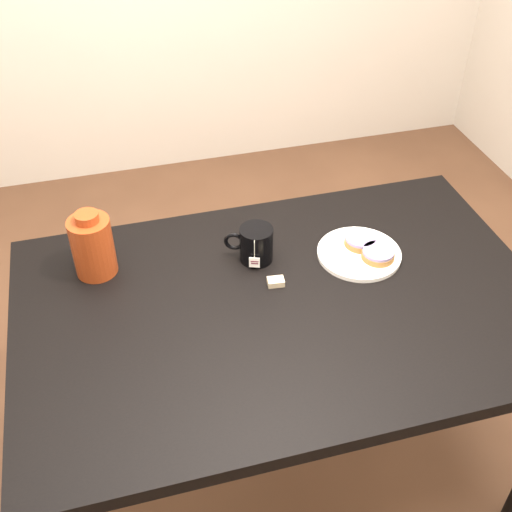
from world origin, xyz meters
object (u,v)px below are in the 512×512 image
at_px(bagel_front, 378,254).
at_px(teabag_pouch, 276,282).
at_px(bagel_package, 92,246).
at_px(mug, 255,244).
at_px(plate, 359,253).
at_px(bagel_back, 360,241).
at_px(table, 282,323).

relative_size(bagel_front, teabag_pouch, 2.67).
bearing_deg(bagel_front, bagel_package, 167.82).
xyz_separation_m(mug, bagel_package, (-0.44, 0.06, 0.04)).
height_order(plate, bagel_back, bagel_back).
relative_size(mug, bagel_package, 0.76).
distance_m(bagel_back, bagel_package, 0.75).
relative_size(plate, bagel_front, 1.99).
bearing_deg(plate, table, -154.77).
distance_m(table, teabag_pouch, 0.12).
relative_size(table, plate, 5.86).
xyz_separation_m(bagel_front, teabag_pouch, (-0.31, -0.02, -0.02)).
xyz_separation_m(plate, bagel_package, (-0.73, 0.13, 0.08)).
bearing_deg(teabag_pouch, bagel_package, 158.27).
relative_size(table, bagel_front, 11.65).
xyz_separation_m(bagel_back, mug, (-0.31, 0.03, 0.03)).
bearing_deg(mug, teabag_pouch, -57.44).
relative_size(table, mug, 9.41).
relative_size(bagel_front, bagel_package, 0.62).
distance_m(bagel_front, bagel_package, 0.79).
bearing_deg(bagel_package, bagel_front, -12.18).
xyz_separation_m(plate, teabag_pouch, (-0.27, -0.06, 0.00)).
bearing_deg(bagel_back, bagel_front, -70.72).
distance_m(plate, bagel_package, 0.74).
bearing_deg(bagel_back, mug, 174.10).
bearing_deg(mug, bagel_package, -167.49).
height_order(bagel_front, teabag_pouch, bagel_front).
xyz_separation_m(bagel_front, bagel_package, (-0.77, 0.17, 0.06)).
bearing_deg(bagel_front, mug, 162.95).
height_order(bagel_back, bagel_front, same).
distance_m(plate, bagel_back, 0.04).
height_order(bagel_front, bagel_package, bagel_package).
bearing_deg(bagel_front, teabag_pouch, -176.48).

